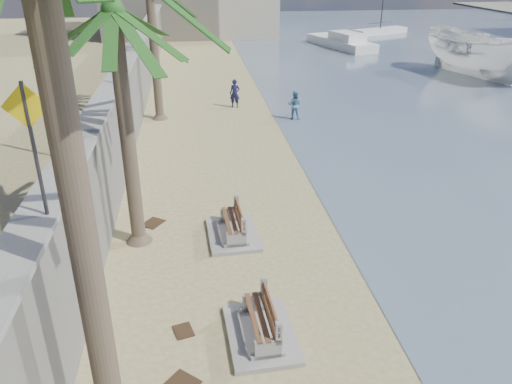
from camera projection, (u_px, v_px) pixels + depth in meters
seawall at (136, 83)px, 26.33m from camera, size 0.45×70.00×3.50m
wall_cap at (133, 48)px, 25.56m from camera, size 0.80×70.00×0.12m
bench_near at (261, 322)px, 11.16m from camera, size 1.60×2.27×0.92m
bench_far at (233, 225)px, 15.21m from camera, size 1.60×2.26×0.92m
palm_mid at (113, 14)px, 12.34m from camera, size 5.00×5.00×7.51m
pedestrian_sign at (31, 132)px, 8.31m from camera, size 0.78×0.07×2.40m
person_a at (235, 92)px, 28.13m from camera, size 0.76×0.63×1.83m
person_b at (295, 103)px, 26.12m from camera, size 1.00×0.91×1.68m
boat_cruiser at (482, 52)px, 34.91m from camera, size 4.65×4.73×4.38m
yacht_near at (510, 54)px, 42.19m from camera, size 6.95×11.86×1.50m
yacht_far at (340, 43)px, 47.32m from camera, size 4.83×9.16×1.50m
sailboat_west at (380, 31)px, 55.53m from camera, size 6.93×4.43×10.10m
debris_b at (183, 383)px, 10.06m from camera, size 0.79×0.78×0.03m
debris_c at (153, 223)px, 16.10m from camera, size 0.83×0.86×0.03m
debris_d at (183, 331)px, 11.46m from camera, size 0.53×0.60×0.03m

